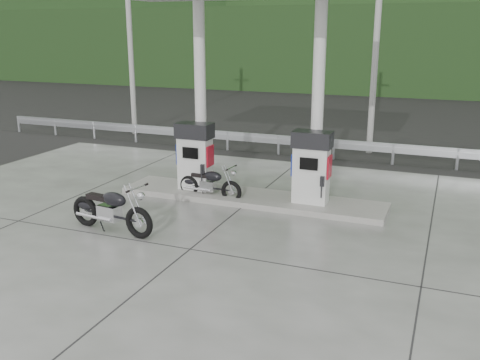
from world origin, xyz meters
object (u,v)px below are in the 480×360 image
at_px(motorcycle_left, 111,210).
at_px(gas_pump_right, 311,167).
at_px(gas_pump_left, 195,156).
at_px(motorcycle_right, 210,184).

bearing_deg(motorcycle_left, gas_pump_right, 49.15).
xyz_separation_m(gas_pump_left, gas_pump_right, (3.20, 0.00, 0.00)).
distance_m(gas_pump_left, gas_pump_right, 3.20).
relative_size(gas_pump_right, motorcycle_left, 0.85).
xyz_separation_m(motorcycle_left, motorcycle_right, (1.01, 2.98, -0.09)).
xyz_separation_m(gas_pump_right, motorcycle_left, (-3.66, -3.24, -0.55)).
relative_size(gas_pump_left, motorcycle_left, 0.85).
height_order(motorcycle_left, motorcycle_right, motorcycle_left).
xyz_separation_m(gas_pump_left, motorcycle_left, (-0.46, -3.24, -0.55)).
height_order(gas_pump_right, motorcycle_right, gas_pump_right).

